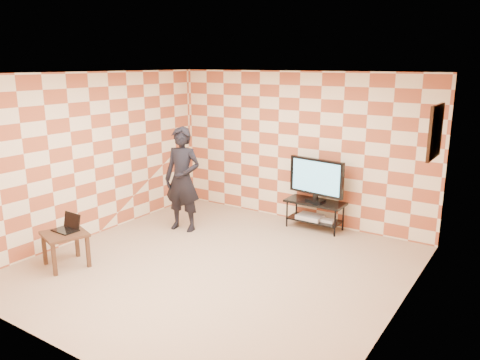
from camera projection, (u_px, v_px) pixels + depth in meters
name	position (u px, v px, depth m)	size (l,w,h in m)	color
floor	(217.00, 266.00, 6.71)	(5.00, 5.00, 0.00)	tan
wall_back	(298.00, 148.00, 8.40)	(5.00, 0.02, 2.70)	#FAE7C0
wall_front	(57.00, 227.00, 4.35)	(5.00, 0.02, 2.70)	#FAE7C0
wall_left	(94.00, 155.00, 7.71)	(0.02, 5.00, 2.70)	#FAE7C0
wall_right	(403.00, 204.00, 5.04)	(0.02, 5.00, 2.70)	#FAE7C0
ceiling	(215.00, 73.00, 6.05)	(5.00, 5.00, 0.02)	white
wall_art	(436.00, 132.00, 6.17)	(0.04, 0.72, 0.72)	black
tv_stand	(315.00, 208.00, 8.15)	(1.03, 0.46, 0.50)	black
tv	(316.00, 178.00, 8.01)	(1.03, 0.24, 0.75)	black
dvd_player	(310.00, 217.00, 8.20)	(0.44, 0.31, 0.07)	silver
game_console	(328.00, 221.00, 8.04)	(0.21, 0.16, 0.05)	silver
side_table	(65.00, 239.00, 6.63)	(0.71, 0.71, 0.50)	#3C2617
laptop	(68.00, 227.00, 6.71)	(0.36, 0.29, 0.24)	black
person	(183.00, 179.00, 7.98)	(0.66, 0.43, 1.80)	black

